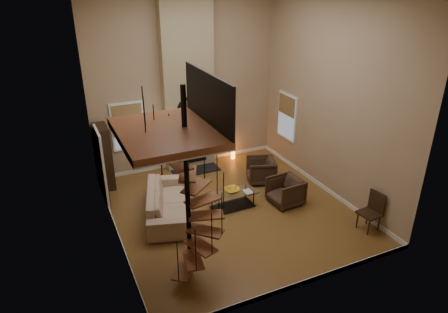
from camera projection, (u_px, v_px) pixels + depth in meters
name	position (u px, v px, depth m)	size (l,w,h in m)	color
ground	(230.00, 209.00, 10.77)	(6.00, 6.50, 0.01)	olive
back_wall	(186.00, 82.00, 12.34)	(6.00, 0.02, 5.50)	tan
front_wall	(311.00, 164.00, 6.95)	(6.00, 0.02, 5.50)	tan
left_wall	(104.00, 130.00, 8.50)	(0.02, 6.50, 5.50)	tan
right_wall	(331.00, 98.00, 10.78)	(0.02, 6.50, 5.50)	tan
baseboard_back	(189.00, 161.00, 13.43)	(6.00, 0.02, 0.12)	white
baseboard_front	(299.00, 284.00, 8.06)	(6.00, 0.02, 0.12)	white
baseboard_left	(118.00, 235.00, 9.61)	(0.02, 6.50, 0.12)	white
baseboard_right	(321.00, 185.00, 11.88)	(0.02, 6.50, 0.12)	white
chimney_breast	(188.00, 84.00, 12.18)	(1.60, 0.38, 5.50)	tan
hearth	(196.00, 170.00, 12.89)	(1.50, 0.60, 0.04)	black
firebox	(192.00, 152.00, 12.92)	(0.95, 0.02, 0.72)	black
mantel	(193.00, 136.00, 12.60)	(1.70, 0.18, 0.06)	white
mirror_frame	(191.00, 111.00, 12.33)	(0.94, 0.94, 0.10)	black
mirror_disc	(191.00, 111.00, 12.33)	(0.80, 0.80, 0.01)	white
vase_left	(175.00, 133.00, 12.36)	(0.24, 0.24, 0.25)	black
vase_right	(210.00, 128.00, 12.81)	(0.20, 0.20, 0.21)	#174D51
window_back	(128.00, 126.00, 12.05)	(1.02, 0.06, 1.52)	white
window_right	(287.00, 116.00, 12.89)	(0.06, 1.02, 1.52)	white
entry_door	(102.00, 168.00, 10.71)	(0.10, 1.05, 2.16)	white
loft	(172.00, 129.00, 7.17)	(1.70, 2.20, 1.09)	brown
spiral_stair	(188.00, 196.00, 7.88)	(1.47, 1.47, 4.06)	black
hutch	(104.00, 157.00, 11.62)	(0.40, 0.84, 1.88)	#321E10
sofa	(166.00, 201.00, 10.38)	(2.52, 0.99, 0.74)	tan
armchair_near	(264.00, 170.00, 12.13)	(0.82, 0.84, 0.77)	#3F291D
armchair_far	(288.00, 191.00, 10.98)	(0.82, 0.84, 0.77)	#3F291D
coffee_table	(233.00, 198.00, 10.76)	(1.29, 0.68, 0.47)	silver
bowl	(232.00, 190.00, 10.72)	(0.42, 0.42, 0.10)	gold
book	(247.00, 192.00, 10.70)	(0.21, 0.28, 0.03)	gray
floor_lamp	(160.00, 139.00, 11.60)	(0.38, 0.38, 1.70)	black
accent_lamp	(233.00, 152.00, 13.71)	(0.14, 0.14, 0.51)	orange
side_chair	(372.00, 210.00, 9.76)	(0.53, 0.53, 1.01)	#321E10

